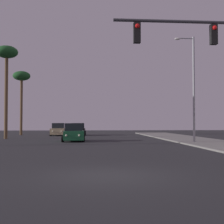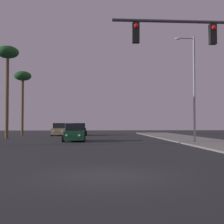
{
  "view_description": "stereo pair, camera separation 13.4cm",
  "coord_description": "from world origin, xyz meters",
  "px_view_note": "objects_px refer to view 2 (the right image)",
  "views": [
    {
      "loc": [
        -0.63,
        -10.23,
        1.74
      ],
      "look_at": [
        1.03,
        11.42,
        2.48
      ],
      "focal_mm": 50.0,
      "sensor_mm": 36.0,
      "label": 1
    },
    {
      "loc": [
        -0.49,
        -10.24,
        1.74
      ],
      "look_at": [
        1.03,
        11.42,
        2.48
      ],
      "focal_mm": 50.0,
      "sensor_mm": 36.0,
      "label": 2
    }
  ],
  "objects_px": {
    "traffic_light_mast": "(223,56)",
    "palm_tree_mid": "(7,58)",
    "car_green": "(74,133)",
    "street_lamp": "(193,83)",
    "palm_tree_far": "(23,80)",
    "car_tan": "(60,130)",
    "car_black": "(79,130)"
  },
  "relations": [
    {
      "from": "car_green",
      "to": "traffic_light_mast",
      "type": "relative_size",
      "value": 0.62
    },
    {
      "from": "car_tan",
      "to": "traffic_light_mast",
      "type": "bearing_deg",
      "value": 110.08
    },
    {
      "from": "car_black",
      "to": "palm_tree_far",
      "type": "bearing_deg",
      "value": -9.56
    },
    {
      "from": "palm_tree_mid",
      "to": "car_green",
      "type": "bearing_deg",
      "value": -32.9
    },
    {
      "from": "car_green",
      "to": "car_black",
      "type": "height_order",
      "value": "same"
    },
    {
      "from": "traffic_light_mast",
      "to": "palm_tree_mid",
      "type": "xyz_separation_m",
      "value": [
        -14.84,
        20.83,
        4.03
      ]
    },
    {
      "from": "car_black",
      "to": "street_lamp",
      "type": "xyz_separation_m",
      "value": [
        10.22,
        -16.84,
        4.36
      ]
    },
    {
      "from": "car_black",
      "to": "street_lamp",
      "type": "relative_size",
      "value": 0.48
    },
    {
      "from": "traffic_light_mast",
      "to": "palm_tree_far",
      "type": "bearing_deg",
      "value": 116.44
    },
    {
      "from": "car_green",
      "to": "palm_tree_far",
      "type": "relative_size",
      "value": 0.49
    },
    {
      "from": "car_tan",
      "to": "palm_tree_far",
      "type": "xyz_separation_m",
      "value": [
        -5.33,
        1.56,
        7.01
      ]
    },
    {
      "from": "traffic_light_mast",
      "to": "street_lamp",
      "type": "bearing_deg",
      "value": 77.16
    },
    {
      "from": "car_tan",
      "to": "car_green",
      "type": "xyz_separation_m",
      "value": [
        2.64,
        -13.28,
        0.0
      ]
    },
    {
      "from": "car_green",
      "to": "street_lamp",
      "type": "distance_m",
      "value": 11.63
    },
    {
      "from": "car_tan",
      "to": "palm_tree_far",
      "type": "distance_m",
      "value": 8.94
    },
    {
      "from": "car_black",
      "to": "car_tan",
      "type": "bearing_deg",
      "value": 3.35
    },
    {
      "from": "car_black",
      "to": "street_lamp",
      "type": "bearing_deg",
      "value": 121.93
    },
    {
      "from": "car_tan",
      "to": "car_green",
      "type": "height_order",
      "value": "same"
    },
    {
      "from": "traffic_light_mast",
      "to": "street_lamp",
      "type": "distance_m",
      "value": 12.88
    },
    {
      "from": "car_tan",
      "to": "car_green",
      "type": "bearing_deg",
      "value": 102.48
    },
    {
      "from": "car_green",
      "to": "car_black",
      "type": "bearing_deg",
      "value": -92.15
    },
    {
      "from": "traffic_light_mast",
      "to": "palm_tree_mid",
      "type": "relative_size",
      "value": 0.7
    },
    {
      "from": "car_green",
      "to": "car_black",
      "type": "xyz_separation_m",
      "value": [
        -0.0,
        13.4,
        0.0
      ]
    },
    {
      "from": "car_tan",
      "to": "palm_tree_mid",
      "type": "bearing_deg",
      "value": 61.39
    },
    {
      "from": "traffic_light_mast",
      "to": "street_lamp",
      "type": "height_order",
      "value": "street_lamp"
    },
    {
      "from": "car_green",
      "to": "palm_tree_mid",
      "type": "height_order",
      "value": "palm_tree_mid"
    },
    {
      "from": "street_lamp",
      "to": "car_green",
      "type": "bearing_deg",
      "value": 161.4
    },
    {
      "from": "car_black",
      "to": "palm_tree_mid",
      "type": "xyz_separation_m",
      "value": [
        -7.48,
        -8.56,
        7.98
      ]
    },
    {
      "from": "car_black",
      "to": "traffic_light_mast",
      "type": "xyz_separation_m",
      "value": [
        7.36,
        -29.39,
        3.95
      ]
    },
    {
      "from": "car_tan",
      "to": "palm_tree_far",
      "type": "height_order",
      "value": "palm_tree_far"
    },
    {
      "from": "car_tan",
      "to": "palm_tree_mid",
      "type": "relative_size",
      "value": 0.43
    },
    {
      "from": "car_tan",
      "to": "palm_tree_mid",
      "type": "height_order",
      "value": "palm_tree_mid"
    }
  ]
}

